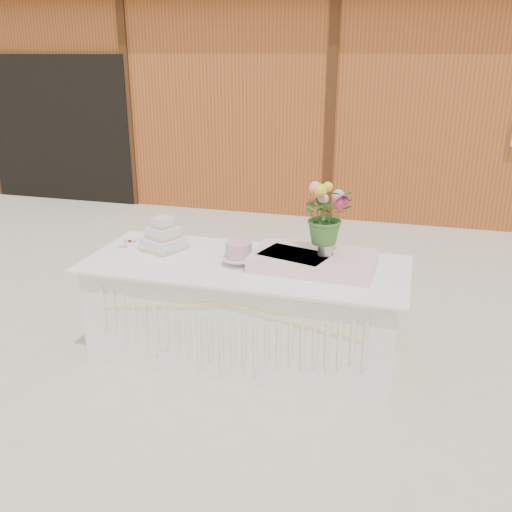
{
  "coord_description": "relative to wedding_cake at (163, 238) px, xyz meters",
  "views": [
    {
      "loc": [
        1.15,
        -3.79,
        2.27
      ],
      "look_at": [
        0.0,
        0.3,
        0.72
      ],
      "focal_mm": 40.0,
      "sensor_mm": 36.0,
      "label": 1
    }
  ],
  "objects": [
    {
      "name": "loose_flowers",
      "position": [
        -0.3,
        -0.03,
        -0.08
      ],
      "size": [
        0.2,
        0.36,
        0.02
      ],
      "primitive_type": null,
      "rotation": [
        0.0,
        0.0,
        -0.21
      ],
      "color": "pink",
      "rests_on": "cake_table"
    },
    {
      "name": "cake_table",
      "position": [
        0.71,
        -0.13,
        -0.47
      ],
      "size": [
        2.4,
        1.0,
        0.77
      ],
      "color": "white",
      "rests_on": "ground"
    },
    {
      "name": "flower_vase",
      "position": [
        1.3,
        -0.09,
        0.09
      ],
      "size": [
        0.1,
        0.1,
        0.14
      ],
      "primitive_type": "cylinder",
      "color": "#B8B8BD",
      "rests_on": "satin_runner"
    },
    {
      "name": "wedding_cake",
      "position": [
        0.0,
        0.0,
        0.0
      ],
      "size": [
        0.39,
        0.39,
        0.26
      ],
      "rotation": [
        0.0,
        0.0,
        -0.42
      ],
      "color": "silver",
      "rests_on": "cake_table"
    },
    {
      "name": "ground",
      "position": [
        0.71,
        -0.12,
        -0.86
      ],
      "size": [
        80.0,
        80.0,
        0.0
      ],
      "primitive_type": "plane",
      "color": "beige",
      "rests_on": "ground"
    },
    {
      "name": "satin_runner",
      "position": [
        1.22,
        -0.09,
        -0.03
      ],
      "size": [
        0.9,
        0.54,
        0.11
      ],
      "primitive_type": "cube",
      "rotation": [
        0.0,
        0.0,
        -0.04
      ],
      "color": "#FFD5CD",
      "rests_on": "cake_table"
    },
    {
      "name": "pink_cake_stand",
      "position": [
        0.68,
        -0.18,
        0.01
      ],
      "size": [
        0.25,
        0.25,
        0.18
      ],
      "color": "silver",
      "rests_on": "cake_table"
    },
    {
      "name": "barn",
      "position": [
        0.7,
        5.87,
        0.82
      ],
      "size": [
        12.6,
        4.6,
        3.3
      ],
      "color": "#A55122",
      "rests_on": "ground"
    },
    {
      "name": "bouquet",
      "position": [
        1.3,
        -0.09,
        0.36
      ],
      "size": [
        0.48,
        0.47,
        0.4
      ],
      "primitive_type": "imported",
      "rotation": [
        0.0,
        0.0,
        0.6
      ],
      "color": "#3A6A2A",
      "rests_on": "flower_vase"
    }
  ]
}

